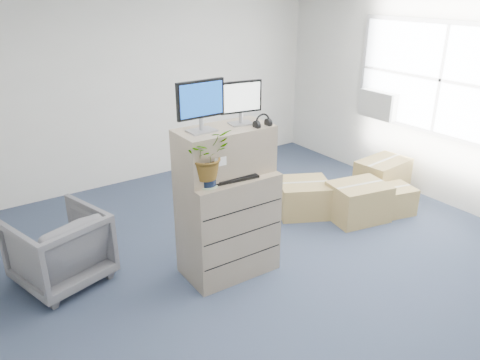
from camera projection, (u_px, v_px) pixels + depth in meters
name	position (u px, v px, depth m)	size (l,w,h in m)	color
ground	(290.00, 278.00, 4.97)	(7.00, 7.00, 0.00)	#283749
wall_back	(145.00, 89.00, 7.09)	(6.00, 0.02, 2.80)	silver
wall_right	(475.00, 109.00, 5.99)	(0.02, 7.00, 2.80)	silver
window	(442.00, 80.00, 6.22)	(0.07, 2.72, 1.52)	#939396
ac_unit	(380.00, 104.00, 7.06)	(0.24, 0.60, 0.40)	silver
filing_cabinet_lower	(228.00, 224.00, 4.91)	(0.96, 0.58, 1.11)	gray
filing_cabinet_upper	(224.00, 151.00, 4.64)	(0.96, 0.48, 0.48)	gray
monitor_left	(201.00, 103.00, 4.31)	(0.49, 0.19, 0.49)	#99999E
monitor_right	(241.00, 100.00, 4.56)	(0.44, 0.20, 0.43)	#99999E
headphones	(263.00, 122.00, 4.57)	(0.17, 0.17, 0.02)	black
keyboard	(233.00, 178.00, 4.59)	(0.48, 0.20, 0.03)	black
mouse	(262.00, 170.00, 4.76)	(0.10, 0.06, 0.03)	silver
water_bottle	(232.00, 161.00, 4.71)	(0.07, 0.07, 0.25)	#999CA1
phone_dock	(222.00, 172.00, 4.65)	(0.06, 0.05, 0.13)	silver
external_drive	(246.00, 162.00, 4.95)	(0.20, 0.15, 0.06)	black
tissue_box	(254.00, 155.00, 4.90)	(0.26, 0.13, 0.10)	#428EE2
potted_plant	(207.00, 160.00, 4.33)	(0.48, 0.53, 0.46)	#93B18E
office_chair	(59.00, 245.00, 4.77)	(0.83, 0.77, 0.85)	#57575B
cardboard_boxes	(355.00, 192.00, 6.41)	(2.16, 1.38, 0.55)	#9D824B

